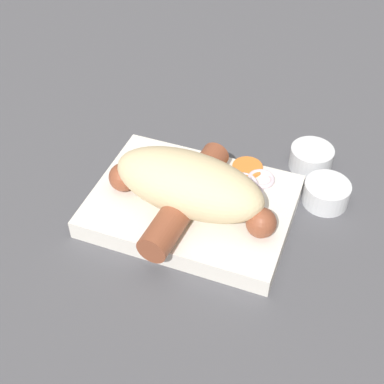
% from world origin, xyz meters
% --- Properties ---
extents(ground_plane, '(3.00, 3.00, 0.00)m').
position_xyz_m(ground_plane, '(0.00, 0.00, 0.00)').
color(ground_plane, '#4C4C51').
extents(food_tray, '(0.22, 0.16, 0.02)m').
position_xyz_m(food_tray, '(0.00, 0.00, 0.01)').
color(food_tray, silver).
rests_on(food_tray, ground_plane).
extents(bread_roll, '(0.17, 0.09, 0.06)m').
position_xyz_m(bread_roll, '(0.00, 0.01, 0.05)').
color(bread_roll, beige).
rests_on(bread_roll, food_tray).
extents(sausage, '(0.19, 0.16, 0.03)m').
position_xyz_m(sausage, '(-0.00, 0.02, 0.04)').
color(sausage, brown).
rests_on(sausage, food_tray).
extents(pickled_veggies, '(0.06, 0.08, 0.01)m').
position_xyz_m(pickled_veggies, '(-0.05, -0.05, 0.03)').
color(pickled_veggies, orange).
rests_on(pickled_veggies, food_tray).
extents(condiment_cup_near, '(0.05, 0.05, 0.03)m').
position_xyz_m(condiment_cup_near, '(-0.14, -0.07, 0.01)').
color(condiment_cup_near, silver).
rests_on(condiment_cup_near, ground_plane).
extents(condiment_cup_far, '(0.05, 0.05, 0.03)m').
position_xyz_m(condiment_cup_far, '(-0.11, -0.13, 0.01)').
color(condiment_cup_far, silver).
rests_on(condiment_cup_far, ground_plane).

